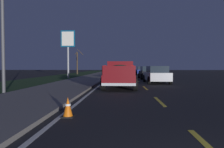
{
  "coord_description": "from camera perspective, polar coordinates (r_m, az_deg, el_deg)",
  "views": [
    {
      "loc": [
        -1.31,
        1.57,
        1.46
      ],
      "look_at": [
        14.8,
        2.4,
        0.91
      ],
      "focal_mm": 32.86,
      "sensor_mm": 36.0,
      "label": 1
    }
  ],
  "objects": [
    {
      "name": "sedan_silver",
      "position": [
        19.04,
        12.27,
        -0.12
      ],
      "size": [
        4.45,
        2.1,
        1.54
      ],
      "color": "#B2B5BA",
      "rests_on": "ground"
    },
    {
      "name": "sedan_blue",
      "position": [
        36.76,
        8.24,
        0.89
      ],
      "size": [
        4.41,
        2.03,
        1.54
      ],
      "color": "navy",
      "rests_on": "ground"
    },
    {
      "name": "street_light_near",
      "position": [
        13.24,
        -27.15,
        17.61
      ],
      "size": [
        0.36,
        1.97,
        8.5
      ],
      "color": "#4C4C51",
      "rests_on": "ground"
    },
    {
      "name": "ground",
      "position": [
        28.39,
        6.13,
        -0.99
      ],
      "size": [
        144.0,
        144.0,
        0.0
      ],
      "primitive_type": "plane",
      "color": "black"
    },
    {
      "name": "bare_tree_far",
      "position": [
        41.88,
        -9.62,
        3.2
      ],
      "size": [
        1.2,
        1.56,
        5.1
      ],
      "color": "#423323",
      "rests_on": "ground"
    },
    {
      "name": "lane_markings",
      "position": [
        30.4,
        1.19,
        -0.78
      ],
      "size": [
        108.0,
        3.54,
        0.01
      ],
      "color": "yellow",
      "rests_on": "ground"
    },
    {
      "name": "gas_price_sign",
      "position": [
        28.34,
        -12.15,
        8.54
      ],
      "size": [
        0.27,
        1.9,
        6.33
      ],
      "color": "#99999E",
      "rests_on": "ground"
    },
    {
      "name": "sidewalk_shoulder",
      "position": [
        28.64,
        -5.33,
        -0.85
      ],
      "size": [
        108.0,
        4.0,
        0.12
      ],
      "primitive_type": "cube",
      "color": "slate",
      "rests_on": "ground"
    },
    {
      "name": "traffic_cone_near",
      "position": [
        6.2,
        -12.18,
        -9.04
      ],
      "size": [
        0.36,
        0.36,
        0.58
      ],
      "color": "black",
      "rests_on": "ground"
    },
    {
      "name": "pickup_truck",
      "position": [
        14.57,
        2.26,
        0.07
      ],
      "size": [
        5.46,
        2.35,
        1.87
      ],
      "color": "maroon",
      "rests_on": "ground"
    },
    {
      "name": "grass_verge",
      "position": [
        29.78,
        -14.9,
        -0.91
      ],
      "size": [
        108.0,
        6.0,
        0.01
      ],
      "primitive_type": "cube",
      "color": "#1E3819",
      "rests_on": "ground"
    },
    {
      "name": "sedan_black",
      "position": [
        25.48,
        9.9,
        0.42
      ],
      "size": [
        4.44,
        2.08,
        1.54
      ],
      "color": "black",
      "rests_on": "ground"
    }
  ]
}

